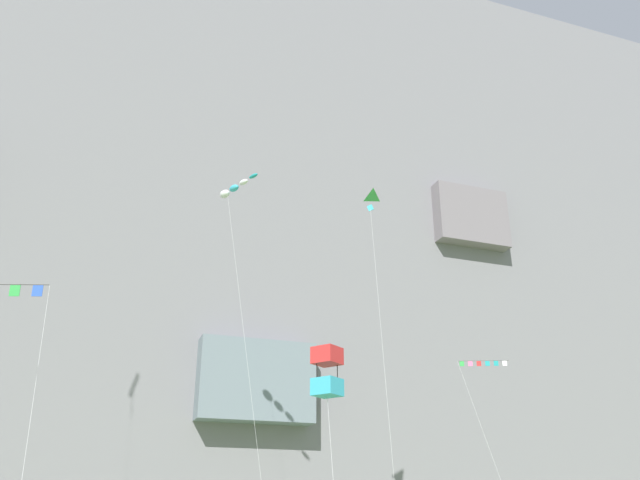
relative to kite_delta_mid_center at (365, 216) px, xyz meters
The scene contains 5 objects.
cliff_face 31.35m from the kite_delta_mid_center, 94.87° to the left, with size 180.00×26.22×63.03m.
kite_delta_mid_center is the anchor object (origin of this frame).
kite_banner_mid_left 15.98m from the kite_delta_mid_center, 27.01° to the left, with size 3.49×5.94×14.37m.
kite_box_front_field 16.74m from the kite_delta_mid_center, 123.07° to the right, with size 2.03×5.59×10.20m.
kite_windsock_low_center 8.77m from the kite_delta_mid_center, 161.34° to the left, with size 3.29×4.86×23.65m.
Camera 1 is at (-13.33, -5.33, 3.46)m, focal length 37.18 mm.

